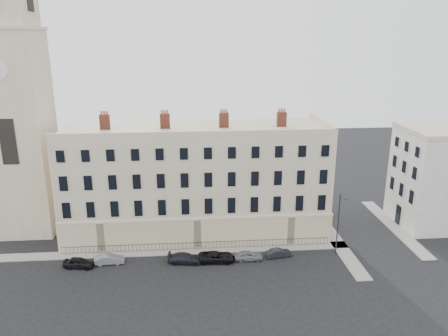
# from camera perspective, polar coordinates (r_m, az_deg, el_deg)

# --- Properties ---
(ground) EXTENTS (160.00, 160.00, 0.00)m
(ground) POSITION_cam_1_polar(r_m,az_deg,el_deg) (54.45, 3.20, -12.96)
(ground) COLOR black
(ground) RESTS_ON ground
(terrace) EXTENTS (36.22, 12.22, 17.00)m
(terrace) POSITION_cam_1_polar(r_m,az_deg,el_deg) (61.86, -3.68, -1.57)
(terrace) COLOR beige
(terrace) RESTS_ON ground
(church_tower) EXTENTS (8.00, 8.13, 44.00)m
(church_tower) POSITION_cam_1_polar(r_m,az_deg,el_deg) (65.49, -25.65, 7.89)
(church_tower) COLOR beige
(church_tower) RESTS_ON ground
(adjacent_building) EXTENTS (10.00, 10.00, 14.00)m
(adjacent_building) POSITION_cam_1_polar(r_m,az_deg,el_deg) (70.83, 25.93, -1.30)
(adjacent_building) COLOR silver
(adjacent_building) RESTS_ON ground
(pavement_terrace) EXTENTS (48.00, 2.00, 0.12)m
(pavement_terrace) POSITION_cam_1_polar(r_m,az_deg,el_deg) (58.45, -7.42, -10.78)
(pavement_terrace) COLOR gray
(pavement_terrace) RESTS_ON ground
(pavement_east_return) EXTENTS (2.00, 24.00, 0.12)m
(pavement_east_return) POSITION_cam_1_polar(r_m,az_deg,el_deg) (64.18, 13.91, -8.52)
(pavement_east_return) COLOR gray
(pavement_east_return) RESTS_ON ground
(pavement_adjacent) EXTENTS (2.00, 20.00, 0.12)m
(pavement_adjacent) POSITION_cam_1_polar(r_m,az_deg,el_deg) (69.56, 21.30, -7.17)
(pavement_adjacent) COLOR gray
(pavement_adjacent) RESTS_ON ground
(railings) EXTENTS (35.00, 0.04, 0.96)m
(railings) POSITION_cam_1_polar(r_m,az_deg,el_deg) (58.50, -3.44, -10.09)
(railings) COLOR black
(railings) RESTS_ON ground
(car_a) EXTENTS (3.94, 2.04, 1.28)m
(car_a) POSITION_cam_1_polar(r_m,az_deg,el_deg) (57.07, -18.42, -11.65)
(car_a) COLOR black
(car_a) RESTS_ON ground
(car_b) EXTENTS (3.66, 1.46, 1.18)m
(car_b) POSITION_cam_1_polar(r_m,az_deg,el_deg) (56.91, -14.74, -11.45)
(car_b) COLOR gray
(car_b) RESTS_ON ground
(car_c) EXTENTS (4.48, 2.32, 1.24)m
(car_c) POSITION_cam_1_polar(r_m,az_deg,el_deg) (55.48, -5.10, -11.66)
(car_c) COLOR black
(car_c) RESTS_ON ground
(car_d) EXTENTS (4.70, 2.37, 1.27)m
(car_d) POSITION_cam_1_polar(r_m,az_deg,el_deg) (55.57, -0.96, -11.52)
(car_d) COLOR black
(car_d) RESTS_ON ground
(car_e) EXTENTS (3.65, 1.56, 1.23)m
(car_e) POSITION_cam_1_polar(r_m,az_deg,el_deg) (55.97, 3.21, -11.35)
(car_e) COLOR slate
(car_e) RESTS_ON ground
(car_f) EXTENTS (3.43, 1.68, 1.08)m
(car_f) POSITION_cam_1_polar(r_m,az_deg,el_deg) (57.10, 7.18, -10.94)
(car_f) COLOR black
(car_f) RESTS_ON ground
(streetlamp) EXTENTS (0.39, 1.78, 8.24)m
(streetlamp) POSITION_cam_1_polar(r_m,az_deg,el_deg) (57.49, 14.74, -6.74)
(streetlamp) COLOR #2F3035
(streetlamp) RESTS_ON ground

